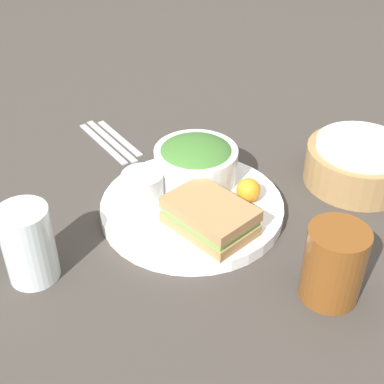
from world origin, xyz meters
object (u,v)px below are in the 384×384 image
at_px(sandwich, 212,216).
at_px(fork, 103,143).
at_px(dressing_cup, 143,184).
at_px(spoon, 119,137).
at_px(salad_bowl, 196,160).
at_px(knife, 111,140).
at_px(plate, 192,207).
at_px(bread_basket, 359,163).
at_px(water_glass, 28,244).
at_px(drink_glass, 334,264).

xyz_separation_m(sandwich, fork, (-0.33, -0.08, -0.04)).
height_order(dressing_cup, spoon, dressing_cup).
bearing_deg(salad_bowl, knife, -155.57).
bearing_deg(salad_bowl, plate, -27.69).
bearing_deg(sandwich, fork, -166.28).
height_order(dressing_cup, knife, dressing_cup).
height_order(sandwich, spoon, sandwich).
distance_m(bread_basket, fork, 0.47).
distance_m(bread_basket, water_glass, 0.54).
bearing_deg(dressing_cup, plate, 49.68).
bearing_deg(salad_bowl, dressing_cup, -84.80).
height_order(plate, salad_bowl, salad_bowl).
bearing_deg(water_glass, salad_bowl, 110.76).
bearing_deg(plate, spoon, -171.09).
relative_size(dressing_cup, water_glass, 0.60).
xyz_separation_m(dressing_cup, bread_basket, (0.08, 0.35, -0.00)).
distance_m(dressing_cup, water_glass, 0.21).
relative_size(plate, spoon, 1.81).
bearing_deg(fork, dressing_cup, 171.34).
xyz_separation_m(plate, salad_bowl, (-0.06, 0.03, 0.04)).
relative_size(dressing_cup, spoon, 0.42).
bearing_deg(knife, plate, 180.00).
xyz_separation_m(drink_glass, spoon, (-0.50, -0.14, -0.05)).
relative_size(plate, fork, 1.63).
height_order(plate, sandwich, sandwich).
bearing_deg(sandwich, water_glass, -94.80).
relative_size(knife, spoon, 1.17).
bearing_deg(dressing_cup, bread_basket, 77.51).
bearing_deg(water_glass, sandwich, 85.20).
bearing_deg(salad_bowl, drink_glass, 13.07).
bearing_deg(salad_bowl, water_glass, -69.24).
bearing_deg(salad_bowl, sandwich, -12.88).
bearing_deg(sandwich, bread_basket, 98.22).
xyz_separation_m(plate, fork, (-0.26, -0.08, -0.01)).
xyz_separation_m(bread_basket, fork, (-0.29, -0.37, -0.03)).
height_order(dressing_cup, drink_glass, drink_glass).
bearing_deg(drink_glass, dressing_cup, -150.07).
xyz_separation_m(plate, bread_basket, (0.03, 0.29, 0.03)).
relative_size(plate, knife, 1.55).
distance_m(plate, bread_basket, 0.29).
distance_m(sandwich, salad_bowl, 0.13).
relative_size(sandwich, spoon, 0.94).
bearing_deg(bread_basket, water_glass, -87.85).
bearing_deg(plate, sandwich, 2.37).
distance_m(sandwich, dressing_cup, 0.14).
bearing_deg(bread_basket, sandwich, -81.78).
xyz_separation_m(drink_glass, bread_basket, (-0.20, 0.19, -0.02)).
distance_m(dressing_cup, fork, 0.21).
xyz_separation_m(salad_bowl, knife, (-0.20, -0.09, -0.05)).
xyz_separation_m(salad_bowl, drink_glass, (0.29, 0.07, -0.00)).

